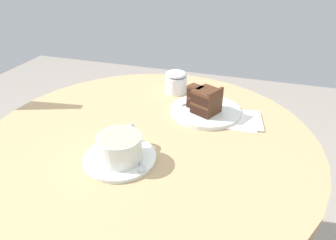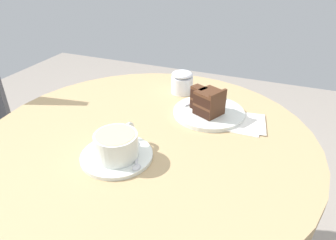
{
  "view_description": "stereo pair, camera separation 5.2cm",
  "coord_description": "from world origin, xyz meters",
  "px_view_note": "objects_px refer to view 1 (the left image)",
  "views": [
    {
      "loc": [
        -0.61,
        -0.24,
        1.11
      ],
      "look_at": [
        0.02,
        -0.05,
        0.72
      ],
      "focal_mm": 32.0,
      "sensor_mm": 36.0,
      "label": 1
    },
    {
      "loc": [
        -0.59,
        -0.29,
        1.11
      ],
      "look_at": [
        0.02,
        -0.05,
        0.72
      ],
      "focal_mm": 32.0,
      "sensor_mm": 36.0,
      "label": 2
    }
  ],
  "objects_px": {
    "saucer": "(120,158)",
    "coffee_cup": "(120,147)",
    "cake_slice": "(205,100)",
    "teaspoon": "(141,160)",
    "napkin": "(238,119)",
    "sugar_pot": "(176,82)",
    "cake_plate": "(205,111)",
    "fork": "(206,99)"
  },
  "relations": [
    {
      "from": "sugar_pot",
      "to": "fork",
      "type": "bearing_deg",
      "value": -115.44
    },
    {
      "from": "teaspoon",
      "to": "napkin",
      "type": "bearing_deg",
      "value": 119.23
    },
    {
      "from": "saucer",
      "to": "fork",
      "type": "relative_size",
      "value": 1.52
    },
    {
      "from": "saucer",
      "to": "sugar_pot",
      "type": "height_order",
      "value": "sugar_pot"
    },
    {
      "from": "teaspoon",
      "to": "cake_slice",
      "type": "distance_m",
      "value": 0.28
    },
    {
      "from": "coffee_cup",
      "to": "sugar_pot",
      "type": "height_order",
      "value": "sugar_pot"
    },
    {
      "from": "teaspoon",
      "to": "cake_plate",
      "type": "xyz_separation_m",
      "value": [
        0.28,
        -0.09,
        -0.01
      ]
    },
    {
      "from": "napkin",
      "to": "cake_plate",
      "type": "bearing_deg",
      "value": 81.77
    },
    {
      "from": "fork",
      "to": "napkin",
      "type": "distance_m",
      "value": 0.13
    },
    {
      "from": "cake_plate",
      "to": "coffee_cup",
      "type": "bearing_deg",
      "value": 154.02
    },
    {
      "from": "coffee_cup",
      "to": "napkin",
      "type": "distance_m",
      "value": 0.36
    },
    {
      "from": "saucer",
      "to": "coffee_cup",
      "type": "relative_size",
      "value": 1.26
    },
    {
      "from": "teaspoon",
      "to": "cake_slice",
      "type": "height_order",
      "value": "cake_slice"
    },
    {
      "from": "coffee_cup",
      "to": "teaspoon",
      "type": "height_order",
      "value": "coffee_cup"
    },
    {
      "from": "saucer",
      "to": "napkin",
      "type": "bearing_deg",
      "value": -42.19
    },
    {
      "from": "fork",
      "to": "teaspoon",
      "type": "bearing_deg",
      "value": -147.3
    },
    {
      "from": "fork",
      "to": "sugar_pot",
      "type": "height_order",
      "value": "sugar_pot"
    },
    {
      "from": "coffee_cup",
      "to": "sugar_pot",
      "type": "distance_m",
      "value": 0.4
    },
    {
      "from": "coffee_cup",
      "to": "teaspoon",
      "type": "distance_m",
      "value": 0.06
    },
    {
      "from": "cake_slice",
      "to": "sugar_pot",
      "type": "relative_size",
      "value": 1.41
    },
    {
      "from": "cake_plate",
      "to": "fork",
      "type": "height_order",
      "value": "fork"
    },
    {
      "from": "coffee_cup",
      "to": "cake_slice",
      "type": "relative_size",
      "value": 1.26
    },
    {
      "from": "teaspoon",
      "to": "napkin",
      "type": "height_order",
      "value": "teaspoon"
    },
    {
      "from": "cake_plate",
      "to": "cake_slice",
      "type": "xyz_separation_m",
      "value": [
        -0.01,
        0.0,
        0.04
      ]
    },
    {
      "from": "napkin",
      "to": "sugar_pot",
      "type": "distance_m",
      "value": 0.26
    },
    {
      "from": "cake_slice",
      "to": "napkin",
      "type": "bearing_deg",
      "value": -89.53
    },
    {
      "from": "cake_slice",
      "to": "fork",
      "type": "relative_size",
      "value": 0.96
    },
    {
      "from": "coffee_cup",
      "to": "cake_slice",
      "type": "distance_m",
      "value": 0.3
    },
    {
      "from": "teaspoon",
      "to": "cake_plate",
      "type": "height_order",
      "value": "teaspoon"
    },
    {
      "from": "saucer",
      "to": "napkin",
      "type": "distance_m",
      "value": 0.36
    },
    {
      "from": "napkin",
      "to": "coffee_cup",
      "type": "bearing_deg",
      "value": 138.87
    },
    {
      "from": "teaspoon",
      "to": "coffee_cup",
      "type": "bearing_deg",
      "value": -113.03
    },
    {
      "from": "cake_slice",
      "to": "saucer",
      "type": "bearing_deg",
      "value": 151.78
    },
    {
      "from": "cake_slice",
      "to": "fork",
      "type": "xyz_separation_m",
      "value": [
        0.08,
        0.01,
        -0.03
      ]
    },
    {
      "from": "cake_plate",
      "to": "cake_slice",
      "type": "relative_size",
      "value": 1.96
    },
    {
      "from": "sugar_pot",
      "to": "teaspoon",
      "type": "bearing_deg",
      "value": -175.29
    },
    {
      "from": "coffee_cup",
      "to": "cake_plate",
      "type": "height_order",
      "value": "coffee_cup"
    },
    {
      "from": "cake_plate",
      "to": "sugar_pot",
      "type": "height_order",
      "value": "sugar_pot"
    },
    {
      "from": "saucer",
      "to": "napkin",
      "type": "relative_size",
      "value": 1.18
    },
    {
      "from": "coffee_cup",
      "to": "fork",
      "type": "bearing_deg",
      "value": -20.11
    },
    {
      "from": "fork",
      "to": "cake_slice",
      "type": "bearing_deg",
      "value": -126.33
    },
    {
      "from": "coffee_cup",
      "to": "sugar_pot",
      "type": "xyz_separation_m",
      "value": [
        0.4,
        -0.01,
        -0.0
      ]
    }
  ]
}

